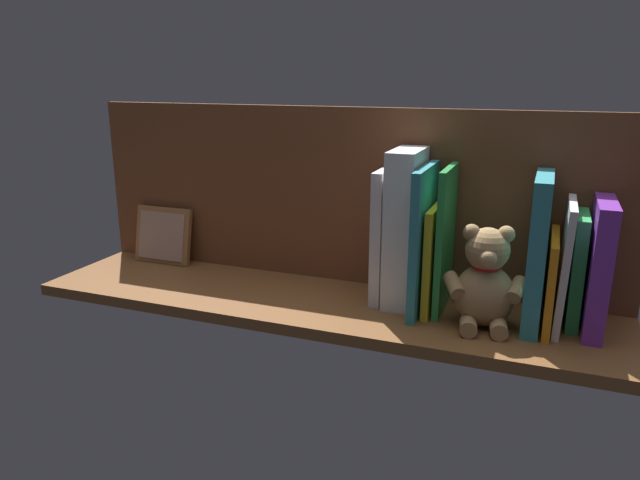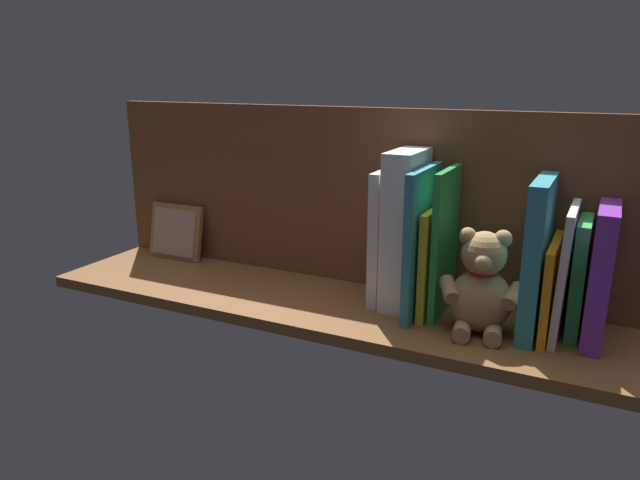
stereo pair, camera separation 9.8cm
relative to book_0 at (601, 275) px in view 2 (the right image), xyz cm
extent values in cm
cube|color=brown|center=(49.13, 3.30, -12.44)|extent=(114.79, 28.72, 2.20)
cube|color=brown|center=(49.13, -8.81, 6.85)|extent=(114.79, 1.50, 36.38)
cube|color=purple|center=(0.00, 0.00, 0.00)|extent=(3.41, 15.31, 22.71)
cube|color=green|center=(3.17, -1.66, -1.43)|extent=(2.09, 11.99, 19.83)
cube|color=silver|center=(5.38, 0.21, -0.29)|extent=(1.95, 15.74, 22.12)
cube|color=orange|center=(7.19, 0.72, -3.22)|extent=(1.32, 16.76, 16.23)
cube|color=teal|center=(9.82, 0.87, 1.89)|extent=(2.87, 17.05, 26.46)
ellipsoid|color=tan|center=(17.81, 4.90, -5.84)|extent=(11.76, 10.85, 10.99)
sphere|color=tan|center=(17.81, 4.90, 2.49)|extent=(7.56, 7.56, 7.56)
sphere|color=tan|center=(15.01, 4.46, 5.32)|extent=(2.92, 2.92, 2.92)
sphere|color=tan|center=(20.61, 5.34, 5.32)|extent=(2.92, 2.92, 2.92)
sphere|color=tan|center=(17.31, 8.07, 1.92)|extent=(2.92, 2.92, 2.92)
cylinder|color=tan|center=(12.44, 5.45, -3.92)|extent=(3.57, 5.80, 4.07)
cylinder|color=tan|center=(22.76, 7.06, -3.92)|extent=(4.86, 5.97, 4.07)
cylinder|color=tan|center=(14.64, 9.13, -9.88)|extent=(3.52, 4.52, 2.92)
cylinder|color=tan|center=(19.53, 9.90, -9.88)|extent=(3.52, 4.52, 2.92)
torus|color=red|center=(17.81, 4.90, -0.52)|extent=(5.73, 5.73, 0.86)
cube|color=green|center=(25.82, -0.36, 2.05)|extent=(1.21, 14.60, 26.78)
cube|color=yellow|center=(27.63, 0.01, -1.46)|extent=(1.33, 15.34, 19.75)
cube|color=teal|center=(29.61, 1.20, 2.12)|extent=(1.56, 17.72, 26.91)
cube|color=white|center=(33.60, -0.92, 3.40)|extent=(5.33, 13.28, 29.48)
cube|color=silver|center=(37.83, -1.47, 1.46)|extent=(2.06, 12.38, 25.59)
cube|color=#9E6B3D|center=(91.78, -5.47, -4.95)|extent=(14.31, 3.96, 13.03)
cube|color=tan|center=(91.78, -4.75, -4.95)|extent=(12.02, 2.69, 10.80)
camera|label=1|loc=(9.23, 105.74, 31.47)|focal=33.38mm
camera|label=2|loc=(0.25, 101.77, 31.47)|focal=33.38mm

